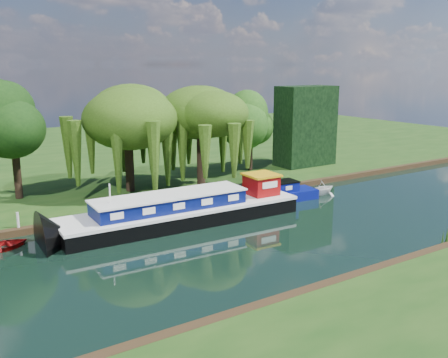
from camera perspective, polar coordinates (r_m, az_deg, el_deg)
ground at (r=30.36m, az=-0.15°, el=-7.34°), size 120.00×120.00×0.00m
far_bank at (r=60.84m, az=-17.74°, el=2.58°), size 120.00×52.00×0.45m
dutch_barge at (r=33.98m, az=-4.51°, el=-3.59°), size 16.83×4.32×3.53m
narrowboat at (r=38.19m, az=2.98°, el=-2.12°), size 11.85×3.06×1.71m
red_dinghy at (r=32.10m, az=-24.08°, el=-7.37°), size 3.38×2.66×0.64m
white_cruiser at (r=42.26m, az=11.20°, el=-1.73°), size 2.60×2.28×1.30m
willow_left at (r=40.54m, az=-10.97°, el=6.73°), size 6.72×6.72×8.05m
willow_right at (r=41.28m, az=-2.69°, el=6.55°), size 6.18×6.18×7.53m
tree_far_mid at (r=40.70m, az=-23.02°, el=5.84°), size 5.11×5.11×8.36m
tree_far_right at (r=48.15m, az=3.06°, el=6.38°), size 4.06×4.06×6.64m
conifer_hedge at (r=51.58m, az=9.30°, el=6.01°), size 6.00×3.00×8.00m
lamppost at (r=38.80m, az=-7.93°, el=0.76°), size 0.36×0.36×2.56m
mooring_posts at (r=36.88m, az=-7.88°, el=-2.23°), size 19.16×0.16×1.00m
reeds_near at (r=29.38m, az=19.68°, el=-7.69°), size 33.70×1.50×1.10m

